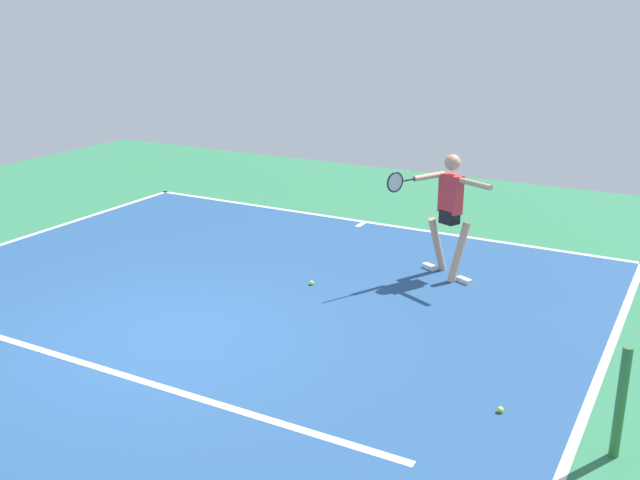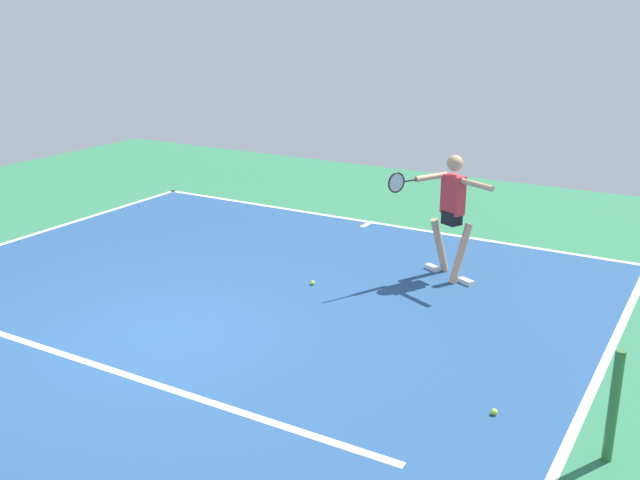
# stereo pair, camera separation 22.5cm
# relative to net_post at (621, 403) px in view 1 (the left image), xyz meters

# --- Properties ---
(ground_plane) EXTENTS (20.62, 20.62, 0.00)m
(ground_plane) POSITION_rel_net_post_xyz_m (5.17, 0.00, -0.54)
(ground_plane) COLOR #2D754C
(court_surface) EXTENTS (9.74, 11.50, 0.00)m
(court_surface) POSITION_rel_net_post_xyz_m (5.17, 0.00, -0.53)
(court_surface) COLOR navy
(court_surface) RESTS_ON ground_plane
(court_line_baseline_near) EXTENTS (9.74, 0.10, 0.01)m
(court_line_baseline_near) POSITION_rel_net_post_xyz_m (5.17, -5.70, -0.53)
(court_line_baseline_near) COLOR white
(court_line_baseline_near) RESTS_ON ground_plane
(court_line_sideline_left) EXTENTS (0.10, 11.50, 0.01)m
(court_line_sideline_left) POSITION_rel_net_post_xyz_m (0.35, 0.00, -0.53)
(court_line_sideline_left) COLOR white
(court_line_sideline_left) RESTS_ON ground_plane
(court_line_service) EXTENTS (7.30, 0.10, 0.01)m
(court_line_service) POSITION_rel_net_post_xyz_m (5.17, 0.99, -0.53)
(court_line_service) COLOR white
(court_line_service) RESTS_ON ground_plane
(court_line_centre_mark) EXTENTS (0.10, 0.30, 0.01)m
(court_line_centre_mark) POSITION_rel_net_post_xyz_m (5.17, -5.50, -0.53)
(court_line_centre_mark) COLOR white
(court_line_centre_mark) RESTS_ON ground_plane
(net_post) EXTENTS (0.09, 0.09, 1.07)m
(net_post) POSITION_rel_net_post_xyz_m (0.00, 0.00, 0.00)
(net_post) COLOR #38753D
(net_post) RESTS_ON ground_plane
(tennis_player) EXTENTS (1.32, 1.19, 1.86)m
(tennis_player) POSITION_rel_net_post_xyz_m (2.88, -3.65, 0.54)
(tennis_player) COLOR tan
(tennis_player) RESTS_ON ground_plane
(tennis_ball_by_sideline) EXTENTS (0.07, 0.07, 0.07)m
(tennis_ball_by_sideline) POSITION_rel_net_post_xyz_m (1.09, -0.23, -0.50)
(tennis_ball_by_sideline) COLOR #C6E53D
(tennis_ball_by_sideline) RESTS_ON ground_plane
(tennis_ball_far_corner) EXTENTS (0.07, 0.07, 0.07)m
(tennis_ball_far_corner) POSITION_rel_net_post_xyz_m (4.45, -2.38, -0.50)
(tennis_ball_far_corner) COLOR #C6E53D
(tennis_ball_far_corner) RESTS_ON ground_plane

